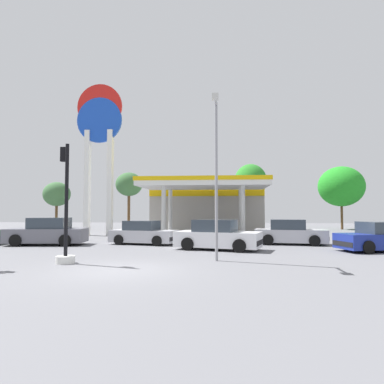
{
  "coord_description": "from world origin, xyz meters",
  "views": [
    {
      "loc": [
        3.6,
        -11.89,
        2.05
      ],
      "look_at": [
        1.25,
        14.07,
        3.37
      ],
      "focal_mm": 33.18,
      "sensor_mm": 36.0,
      "label": 1
    }
  ],
  "objects_px": {
    "car_2": "(143,234)",
    "tree_2": "(251,181)",
    "corner_streetlamp": "(216,163)",
    "car_0": "(47,233)",
    "tree_1": "(129,185)",
    "car_5": "(218,236)",
    "tree_3": "(341,186)",
    "station_pole_sign": "(99,139)",
    "car_1": "(380,238)",
    "car_4": "(290,233)",
    "tree_0": "(57,194)",
    "traffic_signal_1": "(66,226)"
  },
  "relations": [
    {
      "from": "tree_1",
      "to": "tree_2",
      "type": "height_order",
      "value": "tree_2"
    },
    {
      "from": "car_2",
      "to": "tree_3",
      "type": "relative_size",
      "value": 0.63
    },
    {
      "from": "car_1",
      "to": "car_5",
      "type": "xyz_separation_m",
      "value": [
        -8.06,
        -0.01,
        0.04
      ]
    },
    {
      "from": "car_1",
      "to": "tree_3",
      "type": "height_order",
      "value": "tree_3"
    },
    {
      "from": "corner_streetlamp",
      "to": "car_1",
      "type": "bearing_deg",
      "value": 28.0
    },
    {
      "from": "station_pole_sign",
      "to": "car_0",
      "type": "xyz_separation_m",
      "value": [
        -0.24,
        -7.8,
        -7.08
      ]
    },
    {
      "from": "car_0",
      "to": "tree_2",
      "type": "bearing_deg",
      "value": 53.01
    },
    {
      "from": "station_pole_sign",
      "to": "car_5",
      "type": "xyz_separation_m",
      "value": [
        9.8,
        -9.42,
        -7.11
      ]
    },
    {
      "from": "car_0",
      "to": "car_5",
      "type": "height_order",
      "value": "car_0"
    },
    {
      "from": "tree_2",
      "to": "tree_3",
      "type": "relative_size",
      "value": 1.03
    },
    {
      "from": "corner_streetlamp",
      "to": "station_pole_sign",
      "type": "bearing_deg",
      "value": 125.72
    },
    {
      "from": "car_4",
      "to": "tree_1",
      "type": "bearing_deg",
      "value": 132.09
    },
    {
      "from": "car_2",
      "to": "station_pole_sign",
      "type": "bearing_deg",
      "value": 127.61
    },
    {
      "from": "car_5",
      "to": "tree_2",
      "type": "height_order",
      "value": "tree_2"
    },
    {
      "from": "car_1",
      "to": "car_4",
      "type": "bearing_deg",
      "value": 139.73
    },
    {
      "from": "car_5",
      "to": "tree_1",
      "type": "relative_size",
      "value": 0.76
    },
    {
      "from": "tree_0",
      "to": "tree_1",
      "type": "distance_m",
      "value": 8.41
    },
    {
      "from": "tree_1",
      "to": "tree_3",
      "type": "bearing_deg",
      "value": 3.98
    },
    {
      "from": "traffic_signal_1",
      "to": "corner_streetlamp",
      "type": "distance_m",
      "value": 6.39
    },
    {
      "from": "tree_2",
      "to": "car_1",
      "type": "bearing_deg",
      "value": -75.57
    },
    {
      "from": "car_0",
      "to": "car_4",
      "type": "bearing_deg",
      "value": 6.4
    },
    {
      "from": "station_pole_sign",
      "to": "car_4",
      "type": "distance_m",
      "value": 16.94
    },
    {
      "from": "station_pole_sign",
      "to": "tree_1",
      "type": "xyz_separation_m",
      "value": [
        -0.07,
        9.45,
        -3.03
      ]
    },
    {
      "from": "car_1",
      "to": "tree_0",
      "type": "xyz_separation_m",
      "value": [
        -26.26,
        19.37,
        3.13
      ]
    },
    {
      "from": "car_4",
      "to": "tree_2",
      "type": "height_order",
      "value": "tree_2"
    },
    {
      "from": "tree_0",
      "to": "corner_streetlamp",
      "type": "distance_m",
      "value": 29.85
    },
    {
      "from": "car_0",
      "to": "tree_3",
      "type": "xyz_separation_m",
      "value": [
        22.82,
        18.82,
        3.83
      ]
    },
    {
      "from": "car_1",
      "to": "car_5",
      "type": "bearing_deg",
      "value": -179.9
    },
    {
      "from": "car_5",
      "to": "tree_3",
      "type": "bearing_deg",
      "value": 57.99
    },
    {
      "from": "station_pole_sign",
      "to": "tree_3",
      "type": "bearing_deg",
      "value": 26.03
    },
    {
      "from": "car_2",
      "to": "tree_2",
      "type": "relative_size",
      "value": 0.61
    },
    {
      "from": "station_pole_sign",
      "to": "tree_2",
      "type": "height_order",
      "value": "station_pole_sign"
    },
    {
      "from": "car_4",
      "to": "car_1",
      "type": "bearing_deg",
      "value": -40.27
    },
    {
      "from": "tree_2",
      "to": "corner_streetlamp",
      "type": "height_order",
      "value": "tree_2"
    },
    {
      "from": "tree_0",
      "to": "tree_2",
      "type": "bearing_deg",
      "value": -0.71
    },
    {
      "from": "corner_streetlamp",
      "to": "car_0",
      "type": "bearing_deg",
      "value": 149.75
    },
    {
      "from": "car_1",
      "to": "corner_streetlamp",
      "type": "height_order",
      "value": "corner_streetlamp"
    },
    {
      "from": "tree_1",
      "to": "tree_2",
      "type": "distance_m",
      "value": 13.01
    },
    {
      "from": "tree_1",
      "to": "car_5",
      "type": "bearing_deg",
      "value": -62.41
    },
    {
      "from": "car_0",
      "to": "traffic_signal_1",
      "type": "xyz_separation_m",
      "value": [
        4.28,
        -6.85,
        0.69
      ]
    },
    {
      "from": "corner_streetlamp",
      "to": "car_4",
      "type": "bearing_deg",
      "value": 60.5
    },
    {
      "from": "tree_3",
      "to": "car_2",
      "type": "bearing_deg",
      "value": -133.92
    },
    {
      "from": "car_5",
      "to": "tree_3",
      "type": "distance_m",
      "value": 24.42
    },
    {
      "from": "traffic_signal_1",
      "to": "car_5",
      "type": "bearing_deg",
      "value": 42.2
    },
    {
      "from": "car_1",
      "to": "traffic_signal_1",
      "type": "distance_m",
      "value": 14.8
    },
    {
      "from": "car_1",
      "to": "tree_1",
      "type": "xyz_separation_m",
      "value": [
        -17.92,
        18.85,
        4.11
      ]
    },
    {
      "from": "tree_3",
      "to": "tree_0",
      "type": "bearing_deg",
      "value": -178.04
    },
    {
      "from": "car_0",
      "to": "car_2",
      "type": "distance_m",
      "value": 5.63
    },
    {
      "from": "station_pole_sign",
      "to": "car_2",
      "type": "distance_m",
      "value": 11.28
    },
    {
      "from": "car_5",
      "to": "traffic_signal_1",
      "type": "height_order",
      "value": "traffic_signal_1"
    }
  ]
}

